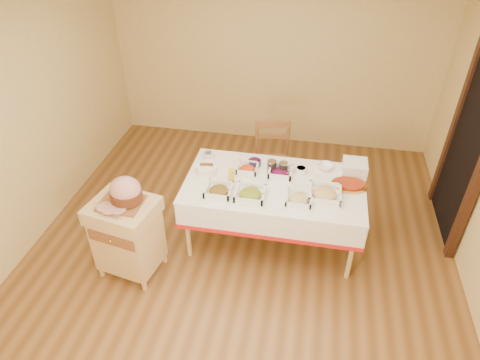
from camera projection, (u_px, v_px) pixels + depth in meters
The scene contains 23 objects.
room_shell at pixel (240, 150), 3.83m from camera, with size 5.00×5.00×5.00m.
doorway at pixel (471, 141), 4.32m from camera, with size 0.09×1.10×2.20m.
dining_table at pixel (274, 196), 4.43m from camera, with size 1.82×1.02×0.76m.
butcher_cart at pixel (127, 234), 4.14m from camera, with size 0.68×0.60×0.85m.
dining_chair at pixel (272, 161), 5.15m from camera, with size 0.50×0.48×0.97m.
ham_on_board at pixel (125, 193), 3.88m from camera, with size 0.41×0.39×0.27m.
serving_dish_a at pixel (219, 191), 4.17m from camera, with size 0.26×0.26×0.11m.
serving_dish_b at pixel (250, 194), 4.13m from camera, with size 0.28×0.28×0.12m.
serving_dish_c at pixel (299, 199), 4.07m from camera, with size 0.24×0.24×0.10m.
serving_dish_d at pixel (325, 194), 4.13m from camera, with size 0.31×0.31×0.12m.
serving_dish_e at pixel (247, 169), 4.49m from camera, with size 0.23×0.21×0.10m.
serving_dish_f at pixel (280, 172), 4.43m from camera, with size 0.25×0.24×0.11m.
small_bowl_left at pixel (209, 155), 4.71m from camera, with size 0.12×0.12×0.06m.
small_bowl_mid at pixel (255, 162), 4.59m from camera, with size 0.14×0.14×0.06m.
small_bowl_right at pixel (301, 170), 4.47m from camera, with size 0.12×0.12×0.06m.
bowl_white_imported at pixel (273, 165), 4.57m from camera, with size 0.14×0.14×0.03m, color white.
bowl_small_imported at pixel (326, 166), 4.53m from camera, with size 0.16×0.16×0.05m, color white.
preserve_jar_left at pixel (272, 167), 4.47m from camera, with size 0.10×0.10×0.13m.
preserve_jar_right at pixel (283, 168), 4.46m from camera, with size 0.10×0.10×0.12m.
mustard_bottle at pixel (231, 175), 4.31m from camera, with size 0.06×0.06×0.19m.
bread_basket at pixel (207, 169), 4.47m from camera, with size 0.22×0.22×0.10m.
plate_stack at pixel (355, 168), 4.44m from camera, with size 0.25×0.25×0.14m.
brass_platter at pixel (349, 185), 4.28m from camera, with size 0.36×0.26×0.05m.
Camera 1 is at (0.61, -3.20, 3.32)m, focal length 32.00 mm.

